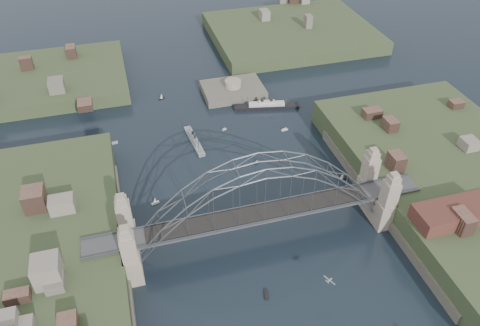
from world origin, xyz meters
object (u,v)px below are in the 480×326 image
Objects in this scene: fort_island at (233,94)px; ocean_liner at (267,106)px; wharf_shed at (455,213)px; bridge at (261,201)px; naval_cruiser_far at (119,82)px; naval_cruiser_near at (194,141)px.

fort_island is 15.67m from ocean_liner.
wharf_shed is 0.87× the size of ocean_liner.
fort_island is 90.48m from wharf_shed.
bridge is 4.20× the size of wharf_shed.
naval_cruiser_far is (-39.91, 18.74, 1.10)m from fort_island.
naval_cruiser_near is 49.09m from naval_cruiser_far.
ocean_liner is at bearing 108.11° from wharf_shed.
ocean_liner is at bearing -33.06° from naval_cruiser_far.
bridge is 5.10× the size of naval_cruiser_near.
fort_island is 32.77m from naval_cruiser_near.
naval_cruiser_far is 58.07m from ocean_liner.
wharf_shed is 78.29m from naval_cruiser_near.
wharf_shed reaches higher than naval_cruiser_near.
wharf_shed is (32.00, -84.00, 10.34)m from fort_island.
fort_island is at bearing 52.72° from naval_cruiser_near.
fort_island reaches higher than ocean_liner.
fort_island is 1.10× the size of wharf_shed.
fort_island reaches higher than naval_cruiser_far.
fort_island is 1.34× the size of naval_cruiser_near.
bridge is at bearing -79.89° from naval_cruiser_near.
fort_island is (12.00, 70.00, -12.66)m from bridge.
naval_cruiser_far is at bearing 146.94° from ocean_liner.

